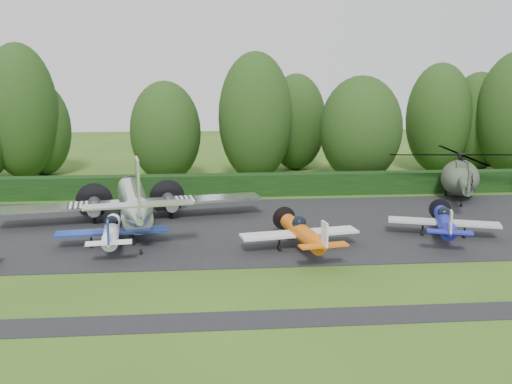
{
  "coord_description": "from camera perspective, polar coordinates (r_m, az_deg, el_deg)",
  "views": [
    {
      "loc": [
        0.82,
        -30.4,
        11.23
      ],
      "look_at": [
        4.39,
        10.69,
        2.5
      ],
      "focal_mm": 40.0,
      "sensor_mm": 36.0,
      "label": 1
    }
  ],
  "objects": [
    {
      "name": "ground",
      "position": [
        32.42,
        -6.17,
        -8.39
      ],
      "size": [
        160.0,
        160.0,
        0.0
      ],
      "primitive_type": "plane",
      "color": "#2B4A14",
      "rests_on": "ground"
    },
    {
      "name": "apron",
      "position": [
        41.94,
        -5.91,
        -3.64
      ],
      "size": [
        70.0,
        18.0,
        0.01
      ],
      "primitive_type": "cube",
      "color": "black",
      "rests_on": "ground"
    },
    {
      "name": "taxiway_verge",
      "position": [
        26.87,
        -6.42,
        -12.83
      ],
      "size": [
        70.0,
        2.0,
        0.0
      ],
      "primitive_type": "cube",
      "color": "black",
      "rests_on": "ground"
    },
    {
      "name": "hedgerow",
      "position": [
        52.62,
        -5.74,
        -0.43
      ],
      "size": [
        90.0,
        1.6,
        2.0
      ],
      "primitive_type": "cube",
      "color": "black",
      "rests_on": "ground"
    },
    {
      "name": "transport_plane",
      "position": [
        43.09,
        -12.21,
        -1.01
      ],
      "size": [
        19.73,
        15.13,
        6.32
      ],
      "rotation": [
        0.0,
        0.0,
        -0.17
      ],
      "color": "white",
      "rests_on": "ground"
    },
    {
      "name": "light_plane_white",
      "position": [
        38.04,
        -14.23,
        -3.79
      ],
      "size": [
        7.18,
        7.55,
        2.76
      ],
      "rotation": [
        0.0,
        0.0,
        -0.11
      ],
      "color": "white",
      "rests_on": "ground"
    },
    {
      "name": "light_plane_orange",
      "position": [
        36.32,
        4.66,
        -4.07
      ],
      "size": [
        7.69,
        8.09,
        2.96
      ],
      "rotation": [
        0.0,
        0.0,
        -0.17
      ],
      "color": "#CF5D0C",
      "rests_on": "ground"
    },
    {
      "name": "light_plane_blue",
      "position": [
        41.06,
        18.31,
        -2.82
      ],
      "size": [
        7.45,
        7.83,
        2.86
      ],
      "rotation": [
        0.0,
        0.0,
        0.31
      ],
      "color": "#1B1EA3",
      "rests_on": "ground"
    },
    {
      "name": "helicopter",
      "position": [
        54.12,
        19.78,
        1.64
      ],
      "size": [
        12.72,
        14.89,
        4.1
      ],
      "rotation": [
        0.0,
        0.0,
        0.36
      ],
      "color": "#394333",
      "rests_on": "ground"
    },
    {
      "name": "tree_0",
      "position": [
        59.04,
        -0.04,
        7.49
      ],
      "size": [
        7.64,
        7.64,
        13.29
      ],
      "color": "black",
      "rests_on": "ground"
    },
    {
      "name": "tree_2",
      "position": [
        67.57,
        17.82,
        7.04
      ],
      "size": [
        7.29,
        7.29,
        12.25
      ],
      "color": "black",
      "rests_on": "ground"
    },
    {
      "name": "tree_3",
      "position": [
        66.34,
        4.01,
        6.98
      ],
      "size": [
        6.89,
        6.89,
        11.06
      ],
      "color": "black",
      "rests_on": "ground"
    },
    {
      "name": "tree_5",
      "position": [
        59.21,
        -9.04,
        5.93
      ],
      "size": [
        7.2,
        7.2,
        10.36
      ],
      "color": "black",
      "rests_on": "ground"
    },
    {
      "name": "tree_6",
      "position": [
        66.73,
        -20.64,
        5.88
      ],
      "size": [
        6.23,
        6.23,
        10.13
      ],
      "color": "black",
      "rests_on": "ground"
    },
    {
      "name": "tree_7",
      "position": [
        59.73,
        10.44,
        6.19
      ],
      "size": [
        8.43,
        8.43,
        10.89
      ],
      "color": "black",
      "rests_on": "ground"
    },
    {
      "name": "tree_10",
      "position": [
        70.06,
        21.29,
        6.54
      ],
      "size": [
        7.08,
        7.08,
        11.25
      ],
      "color": "black",
      "rests_on": "ground"
    },
    {
      "name": "tree_12",
      "position": [
        65.2,
        -22.49,
        7.43
      ],
      "size": [
        7.66,
        7.66,
        14.24
      ],
      "color": "black",
      "rests_on": "ground"
    }
  ]
}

